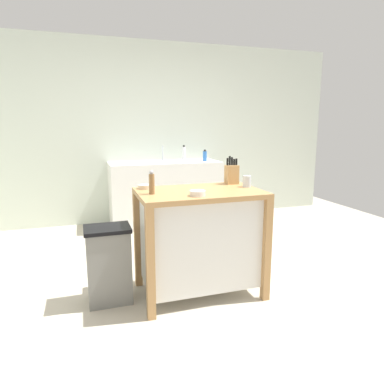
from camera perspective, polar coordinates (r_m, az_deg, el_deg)
name	(u,v)px	position (r m, az deg, el deg)	size (l,w,h in m)	color
ground_plane	(200,286)	(3.20, 1.42, -15.27)	(6.93, 6.93, 0.00)	#BCB29E
wall_back	(147,133)	(5.21, -7.43, 9.64)	(5.93, 0.10, 2.60)	silver
kitchen_island	(199,236)	(2.92, 1.22, -7.35)	(1.01, 0.64, 0.89)	#AD7F4C
knife_block	(232,174)	(3.15, 6.59, 3.03)	(0.11, 0.09, 0.25)	tan
bowl_ceramic_wide	(198,193)	(2.60, 0.92, -0.17)	(0.12, 0.12, 0.04)	silver
bowl_ceramic_small	(144,186)	(2.92, -7.88, 0.91)	(0.11, 0.11, 0.03)	beige
drinking_cup	(247,181)	(3.01, 9.09, 1.76)	(0.07, 0.07, 0.10)	silver
pepper_grinder	(152,183)	(2.67, -6.69, 1.49)	(0.04, 0.04, 0.18)	olive
trash_bin	(109,264)	(2.91, -13.61, -11.55)	(0.36, 0.28, 0.63)	slate
sink_counter	(165,193)	(5.00, -4.43, -0.13)	(1.57, 0.60, 0.90)	silver
sink_faucet	(163,153)	(5.05, -4.89, 6.40)	(0.02, 0.02, 0.22)	#B7BCC1
bottle_dish_soap	(205,156)	(5.02, 2.13, 6.01)	(0.06, 0.06, 0.17)	blue
bottle_spray_cleaner	(184,153)	(5.09, -1.35, 6.41)	(0.05, 0.05, 0.23)	white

